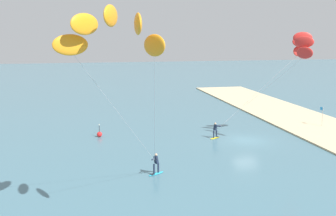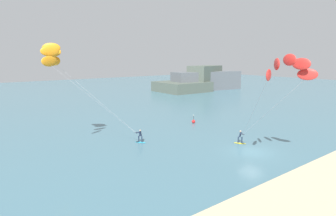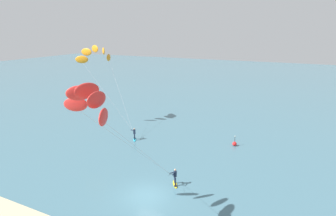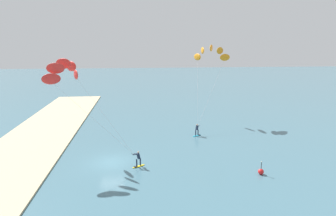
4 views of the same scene
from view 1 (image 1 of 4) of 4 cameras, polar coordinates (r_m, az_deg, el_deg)
ground_plane at (r=42.83m, az=10.90°, el=-4.47°), size 240.00×240.00×0.00m
kitesurfer_nearshore at (r=41.99m, az=17.82°, el=7.92°), size 6.58×10.05×11.00m
kitesurfer_mid_water at (r=21.32m, az=-7.62°, el=9.62°), size 11.40×7.60×12.26m
marker_buoy at (r=43.98m, az=-9.58°, el=-3.63°), size 0.56×0.56×1.38m
beach_flag at (r=51.14m, az=20.77°, el=-0.59°), size 0.56×0.05×2.20m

